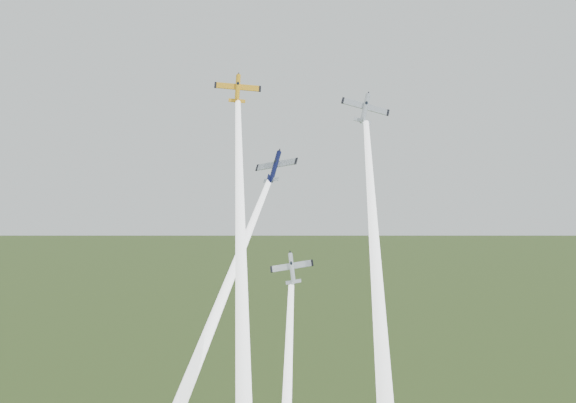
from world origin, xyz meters
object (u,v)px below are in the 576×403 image
at_px(plane_navy, 275,166).
at_px(plane_silver_right, 365,108).
at_px(plane_yellow, 238,89).
at_px(plane_silver_low, 292,268).

height_order(plane_navy, plane_silver_right, plane_silver_right).
height_order(plane_yellow, plane_silver_low, plane_yellow).
relative_size(plane_yellow, plane_silver_right, 0.98).
bearing_deg(plane_silver_low, plane_silver_right, 41.13).
bearing_deg(plane_silver_right, plane_silver_low, -141.20).
relative_size(plane_yellow, plane_silver_low, 1.18).
bearing_deg(plane_silver_low, plane_yellow, 129.60).
distance_m(plane_silver_right, plane_silver_low, 31.12).
bearing_deg(plane_yellow, plane_navy, -32.93).
height_order(plane_navy, plane_silver_low, plane_navy).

